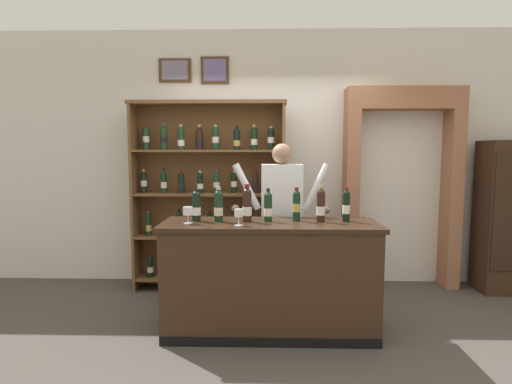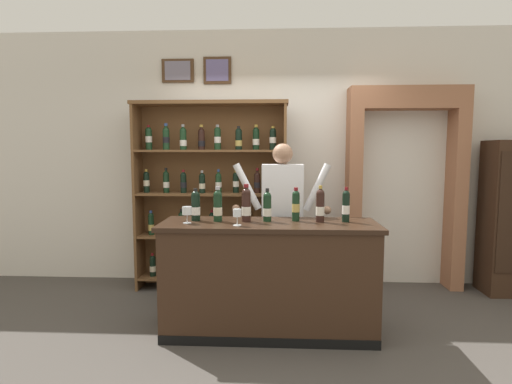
% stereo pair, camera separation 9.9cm
% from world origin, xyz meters
% --- Properties ---
extents(ground_plane, '(14.00, 14.00, 0.02)m').
position_xyz_m(ground_plane, '(0.00, 0.00, -0.01)').
color(ground_plane, '#47423D').
extents(back_wall, '(12.00, 0.19, 3.02)m').
position_xyz_m(back_wall, '(-0.00, 1.52, 1.51)').
color(back_wall, silver).
rests_on(back_wall, ground).
extents(wine_shelf, '(1.75, 0.34, 2.15)m').
position_xyz_m(wine_shelf, '(-0.72, 1.16, 1.16)').
color(wine_shelf, brown).
rests_on(wine_shelf, ground).
extents(archway_doorway, '(1.32, 0.45, 2.32)m').
position_xyz_m(archway_doorway, '(1.52, 1.40, 1.30)').
color(archway_doorway, '#9E6647').
rests_on(archway_doorway, ground).
extents(tasting_counter, '(1.88, 0.62, 0.98)m').
position_xyz_m(tasting_counter, '(-0.03, -0.00, 0.49)').
color(tasting_counter, '#382316').
rests_on(tasting_counter, ground).
extents(shopkeeper, '(0.99, 0.22, 1.67)m').
position_xyz_m(shopkeeper, '(0.10, 0.53, 1.03)').
color(shopkeeper, '#2D3347').
rests_on(shopkeeper, ground).
extents(tasting_bottle_prosecco, '(0.08, 0.08, 0.29)m').
position_xyz_m(tasting_bottle_prosecco, '(-0.68, 0.07, 1.12)').
color(tasting_bottle_prosecco, black).
rests_on(tasting_bottle_prosecco, tasting_counter).
extents(tasting_bottle_riserva, '(0.08, 0.08, 0.31)m').
position_xyz_m(tasting_bottle_riserva, '(-0.48, 0.04, 1.13)').
color(tasting_bottle_riserva, black).
rests_on(tasting_bottle_riserva, tasting_counter).
extents(tasting_bottle_bianco, '(0.08, 0.08, 0.33)m').
position_xyz_m(tasting_bottle_bianco, '(-0.23, 0.04, 1.13)').
color(tasting_bottle_bianco, black).
rests_on(tasting_bottle_bianco, tasting_counter).
extents(tasting_bottle_vin_santo, '(0.07, 0.07, 0.29)m').
position_xyz_m(tasting_bottle_vin_santo, '(-0.04, 0.06, 1.12)').
color(tasting_bottle_vin_santo, black).
rests_on(tasting_bottle_vin_santo, tasting_counter).
extents(tasting_bottle_super_tuscan, '(0.07, 0.07, 0.30)m').
position_xyz_m(tasting_bottle_super_tuscan, '(0.21, 0.09, 1.13)').
color(tasting_bottle_super_tuscan, black).
rests_on(tasting_bottle_super_tuscan, tasting_counter).
extents(tasting_bottle_grappa, '(0.07, 0.07, 0.32)m').
position_xyz_m(tasting_bottle_grappa, '(0.42, 0.05, 1.13)').
color(tasting_bottle_grappa, black).
rests_on(tasting_bottle_grappa, tasting_counter).
extents(tasting_bottle_chianti, '(0.07, 0.07, 0.31)m').
position_xyz_m(tasting_bottle_chianti, '(0.64, 0.07, 1.13)').
color(tasting_bottle_chianti, black).
rests_on(tasting_bottle_chianti, tasting_counter).
extents(wine_glass_spare, '(0.07, 0.07, 0.14)m').
position_xyz_m(wine_glass_spare, '(-0.29, -0.16, 1.08)').
color(wine_glass_spare, silver).
rests_on(wine_glass_spare, tasting_counter).
extents(wine_glass_right, '(0.08, 0.08, 0.14)m').
position_xyz_m(wine_glass_right, '(-0.73, -0.07, 1.08)').
color(wine_glass_right, silver).
rests_on(wine_glass_right, tasting_counter).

